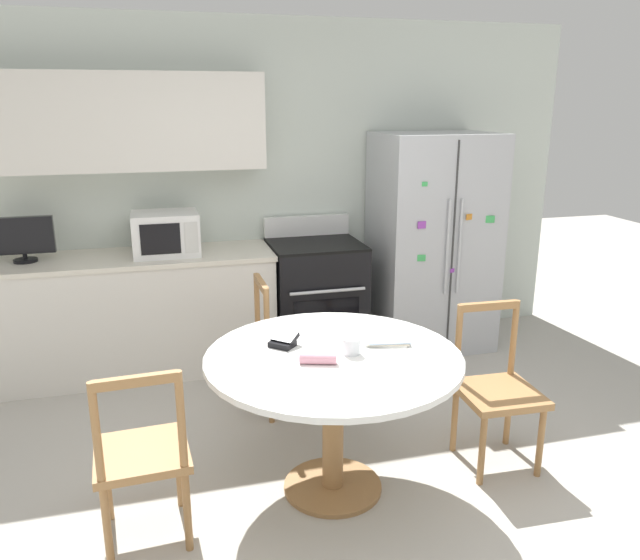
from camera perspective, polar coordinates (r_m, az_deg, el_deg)
The scene contains 15 objects.
ground_plane at distance 3.17m, azimuth 4.21°, elevation -22.79°, with size 14.00×14.00×0.00m, color #B2ADA3.
back_wall at distance 4.97m, azimuth -8.89°, elevation 9.70°, with size 5.20×0.44×2.60m.
kitchen_counter at distance 4.86m, azimuth -17.43°, elevation -3.07°, with size 2.21×0.64×0.90m.
refrigerator at distance 5.16m, azimuth 10.24°, elevation 3.41°, with size 0.93×0.73×1.74m.
oven_range at distance 4.97m, azimuth -0.40°, elevation -1.65°, with size 0.70×0.68×1.08m.
microwave at distance 4.68m, azimuth -13.92°, elevation 4.16°, with size 0.47×0.38×0.31m.
countertop_tv at distance 4.79m, azimuth -25.56°, elevation 3.51°, with size 0.41×0.16×0.32m.
dining_table at distance 3.19m, azimuth 1.22°, elevation -9.09°, with size 1.29×1.29×0.77m.
dining_chair_left at distance 3.05m, azimuth -15.96°, elevation -15.23°, with size 0.44×0.44×0.90m.
dining_chair_right at distance 3.65m, azimuth 15.85°, elevation -9.71°, with size 0.44×0.44×0.90m.
dining_chair_far at distance 4.11m, azimuth -3.06°, elevation -6.13°, with size 0.42×0.42×0.90m.
candle_glass at distance 3.13m, azimuth 2.88°, elevation -6.13°, with size 0.09×0.09×0.08m.
folded_napkin at distance 3.02m, azimuth -0.18°, elevation -7.21°, with size 0.19×0.11×0.05m.
wallet at distance 3.24m, azimuth -3.33°, elevation -5.55°, with size 0.17×0.17×0.07m.
mail_stack at distance 3.37m, azimuth 5.98°, elevation -5.02°, with size 0.31×0.36×0.02m.
Camera 1 is at (-0.85, -2.31, 1.99)m, focal length 35.00 mm.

